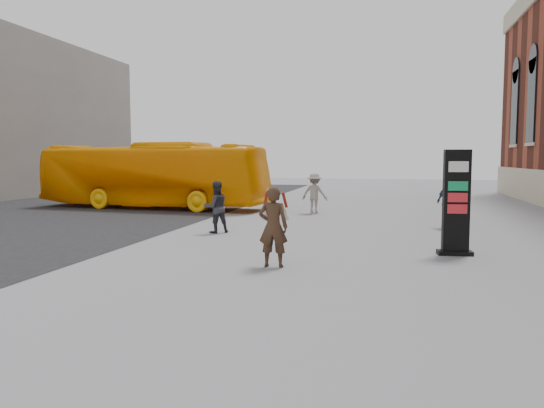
% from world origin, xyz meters
% --- Properties ---
extents(ground, '(100.00, 100.00, 0.00)m').
position_xyz_m(ground, '(0.00, 0.00, 0.00)').
color(ground, '#9E9EA3').
extents(bg_building_far, '(10.00, 18.00, 10.00)m').
position_xyz_m(bg_building_far, '(-24.00, 20.00, 5.00)').
color(bg_building_far, gray).
rests_on(bg_building_far, ground).
extents(info_pylon, '(0.87, 0.50, 2.61)m').
position_xyz_m(info_pylon, '(3.59, 2.17, 1.31)').
color(info_pylon, black).
rests_on(info_pylon, ground).
extents(woman, '(0.68, 0.62, 1.79)m').
position_xyz_m(woman, '(-0.51, -0.24, 0.92)').
color(woman, '#3F2E1C').
rests_on(woman, ground).
extents(bus, '(11.43, 3.79, 3.12)m').
position_xyz_m(bus, '(-9.12, 11.98, 1.56)').
color(bus, '#FFA405').
rests_on(bus, road).
extents(pedestrian_a, '(1.02, 0.99, 1.66)m').
position_xyz_m(pedestrian_a, '(-3.46, 4.60, 0.83)').
color(pedestrian_a, '#2D2D33').
rests_on(pedestrian_a, ground).
extents(pedestrian_b, '(1.21, 0.81, 1.75)m').
position_xyz_m(pedestrian_b, '(-1.20, 11.27, 0.87)').
color(pedestrian_b, gray).
rests_on(pedestrian_b, ground).
extents(pedestrian_c, '(0.98, 1.07, 1.76)m').
position_xyz_m(pedestrian_c, '(3.97, 7.42, 0.88)').
color(pedestrian_c, '#2E3752').
rests_on(pedestrian_c, ground).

